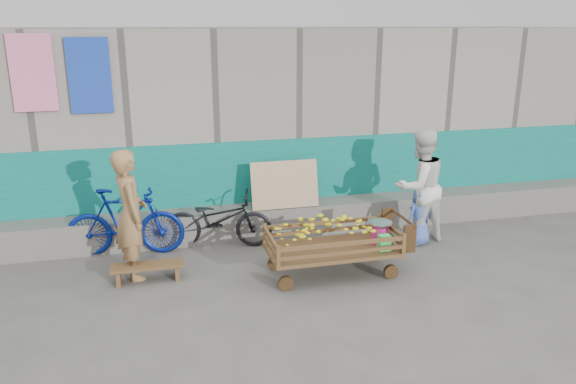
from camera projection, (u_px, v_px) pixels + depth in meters
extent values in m
plane|color=#504F4A|center=(306.00, 307.00, 6.33)|extent=(80.00, 80.00, 0.00)
cube|color=gray|center=(242.00, 118.00, 9.71)|extent=(12.00, 3.00, 3.00)
cube|color=#0B6A67|center=(260.00, 186.00, 8.53)|extent=(12.00, 0.03, 1.40)
cube|color=#5D5A56|center=(263.00, 220.00, 8.45)|extent=(12.00, 0.50, 0.45)
cube|color=tan|center=(285.00, 185.00, 8.23)|extent=(1.00, 0.19, 0.68)
cube|color=pink|center=(33.00, 73.00, 7.30)|extent=(0.55, 0.03, 1.00)
cube|color=#1D42BB|center=(89.00, 76.00, 7.48)|extent=(0.55, 0.03, 1.00)
cube|color=brown|center=(332.00, 249.00, 7.07)|extent=(1.63, 0.81, 0.05)
cylinder|color=#321D0E|center=(286.00, 283.00, 6.71)|extent=(0.18, 0.05, 0.18)
cube|color=brown|center=(278.00, 256.00, 6.49)|extent=(0.05, 0.05, 0.25)
cylinder|color=#321D0E|center=(275.00, 263.00, 7.26)|extent=(0.18, 0.05, 0.18)
cube|color=brown|center=(265.00, 233.00, 7.20)|extent=(0.05, 0.05, 0.25)
cylinder|color=#321D0E|center=(391.00, 272.00, 7.02)|extent=(0.18, 0.05, 0.18)
cube|color=brown|center=(403.00, 244.00, 6.86)|extent=(0.05, 0.05, 0.25)
cylinder|color=#321D0E|center=(372.00, 253.00, 7.58)|extent=(0.18, 0.05, 0.18)
cube|color=brown|center=(379.00, 223.00, 7.56)|extent=(0.05, 0.05, 0.25)
cube|color=brown|center=(342.00, 252.00, 6.68)|extent=(1.58, 0.04, 0.05)
cube|color=brown|center=(343.00, 244.00, 6.65)|extent=(1.58, 0.04, 0.05)
cube|color=brown|center=(323.00, 231.00, 7.39)|extent=(1.58, 0.04, 0.05)
cube|color=brown|center=(323.00, 223.00, 7.36)|extent=(1.58, 0.04, 0.05)
cube|color=brown|center=(271.00, 247.00, 6.85)|extent=(0.04, 0.76, 0.05)
cube|color=brown|center=(271.00, 239.00, 6.82)|extent=(0.04, 0.76, 0.05)
cube|color=brown|center=(390.00, 235.00, 7.22)|extent=(0.04, 0.76, 0.05)
cube|color=brown|center=(391.00, 227.00, 7.19)|extent=(0.04, 0.76, 0.05)
cylinder|color=#321D0E|center=(403.00, 218.00, 7.19)|extent=(0.04, 0.72, 0.04)
cube|color=#321D0E|center=(387.00, 221.00, 7.53)|extent=(0.16, 0.04, 0.36)
cube|color=#321D0E|center=(409.00, 239.00, 6.91)|extent=(0.16, 0.04, 0.36)
ellipsoid|color=#FCFF1B|center=(326.00, 233.00, 6.99)|extent=(1.18, 0.63, 0.40)
cylinder|color=#D8248C|center=(379.00, 234.00, 7.18)|extent=(0.22, 0.22, 0.24)
cylinder|color=silver|center=(380.00, 225.00, 7.14)|extent=(0.03, 0.03, 0.05)
cylinder|color=silver|center=(380.00, 222.00, 7.13)|extent=(0.31, 0.31, 0.02)
cube|color=#2FE252|center=(384.00, 243.00, 6.93)|extent=(0.14, 0.11, 0.20)
cube|color=brown|center=(147.00, 266.00, 6.92)|extent=(0.88, 0.26, 0.04)
cube|color=brown|center=(119.00, 277.00, 6.87)|extent=(0.05, 0.25, 0.18)
cube|color=brown|center=(177.00, 271.00, 7.04)|extent=(0.05, 0.25, 0.18)
imported|color=#9C7145|center=(131.00, 214.00, 6.89)|extent=(0.50, 0.66, 1.64)
imported|color=white|center=(420.00, 186.00, 8.03)|extent=(0.93, 0.79, 1.67)
imported|color=#4765BD|center=(420.00, 216.00, 8.02)|extent=(0.47, 0.37, 0.85)
imported|color=black|center=(218.00, 220.00, 7.95)|extent=(1.61, 0.86, 0.80)
imported|color=navy|center=(125.00, 222.00, 7.64)|extent=(1.63, 0.66, 0.95)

